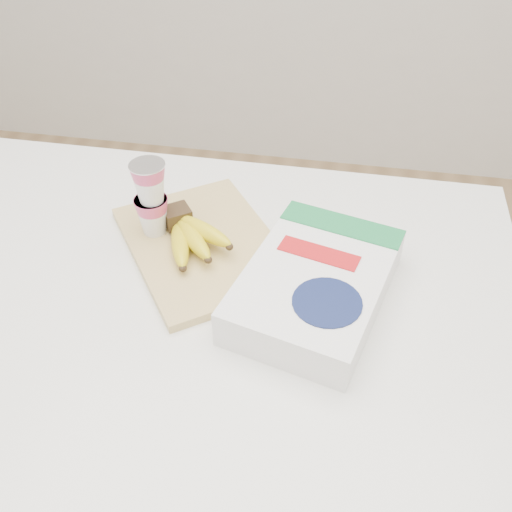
% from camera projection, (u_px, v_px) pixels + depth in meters
% --- Properties ---
extents(room, '(4.00, 4.00, 4.00)m').
position_uv_depth(room, '(122.00, 56.00, 0.72)').
color(room, tan).
rests_on(room, ground).
extents(table, '(1.26, 0.84, 0.95)m').
position_uv_depth(table, '(182.00, 434.00, 1.30)').
color(table, white).
rests_on(table, ground).
extents(cutting_board, '(0.41, 0.43, 0.02)m').
position_uv_depth(cutting_board, '(203.00, 245.00, 1.06)').
color(cutting_board, '#E3CB7C').
rests_on(cutting_board, table).
extents(bananas, '(0.16, 0.17, 0.05)m').
position_uv_depth(bananas, '(190.00, 235.00, 1.03)').
color(bananas, '#382816').
rests_on(bananas, cutting_board).
extents(yogurt_stack, '(0.07, 0.07, 0.15)m').
position_uv_depth(yogurt_stack, '(151.00, 197.00, 1.02)').
color(yogurt_stack, white).
rests_on(yogurt_stack, cutting_board).
extents(cereal_box, '(0.29, 0.36, 0.07)m').
position_uv_depth(cereal_box, '(315.00, 285.00, 0.94)').
color(cereal_box, white).
rests_on(cereal_box, table).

